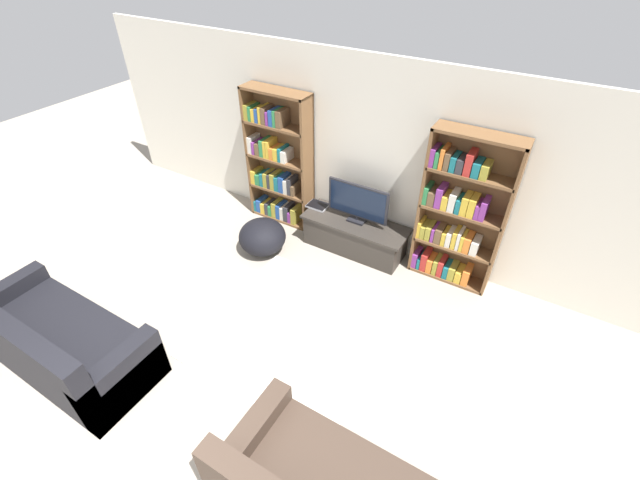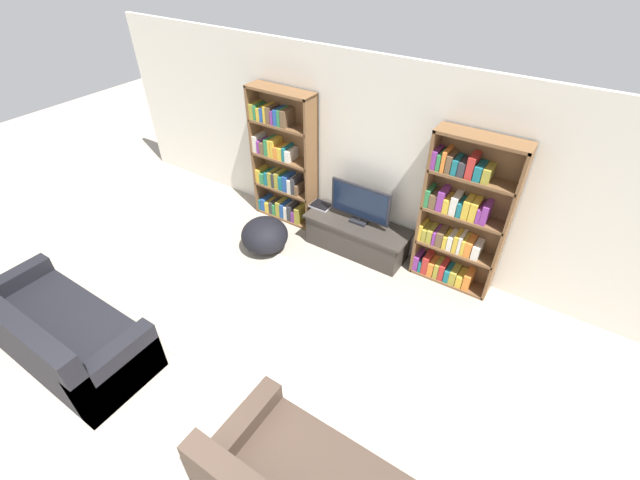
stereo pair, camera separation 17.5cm
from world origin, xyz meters
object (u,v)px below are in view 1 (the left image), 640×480
Objects in this scene: bookshelf_left at (278,163)px; beanbag_ottoman at (262,237)px; tv_stand at (355,235)px; couch_left_sectional at (60,344)px; television at (358,202)px; bookshelf_right at (458,215)px; laptop at (318,205)px.

bookshelf_left reaches higher than beanbag_ottoman.
tv_stand is 3.74m from couch_left_sectional.
television is at bearing 90.00° from tv_stand.
couch_left_sectional is (-3.02, -3.47, -0.64)m from bookshelf_right.
television is (0.00, 0.03, 0.53)m from tv_stand.
laptop is at bearing 176.09° from television.
tv_stand is at bearing -90.00° from television.
couch_left_sectional is (-1.73, -3.32, 0.08)m from tv_stand.
laptop is 3.56m from couch_left_sectional.
laptop reaches higher than tv_stand.
beanbag_ottoman is (-1.09, -0.70, 0.01)m from tv_stand.
television is at bearing -5.00° from bookshelf_left.
bookshelf_left is at bearing 174.02° from laptop.
tv_stand is 5.03× the size of laptop.
bookshelf_left is at bearing 175.00° from television.
laptop is at bearing 173.29° from tv_stand.
bookshelf_left is 1.36× the size of tv_stand.
bookshelf_left is 3.54m from couch_left_sectional.
couch_left_sectional is 2.70m from beanbag_ottoman.
beanbag_ottoman is (-1.09, -0.73, -0.53)m from television.
beanbag_ottoman is (0.64, 2.62, -0.07)m from couch_left_sectional.
bookshelf_right is 1.48m from tv_stand.
bookshelf_left is 6.83× the size of laptop.
bookshelf_left is 0.86m from laptop.
bookshelf_right is at bearing 5.37° from television.
couch_left_sectional is (-0.36, -3.47, -0.62)m from bookshelf_left.
beanbag_ottoman is at bearing -146.31° from television.
tv_stand is at bearing 62.40° from couch_left_sectional.
bookshelf_right reaches higher than laptop.
tv_stand is 1.71× the size of television.
laptop is 0.45× the size of beanbag_ottoman.
couch_left_sectional is at bearing -117.60° from tv_stand.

